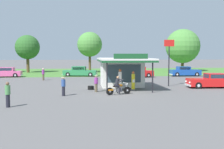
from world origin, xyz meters
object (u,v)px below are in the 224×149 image
object	(u,v)px
roadside_pole_sign	(169,55)
spare_tire_stack	(91,88)
parked_car_back_row_far_right	(6,73)
bystander_chatting_near_pumps	(8,94)
parked_car_back_row_left	(135,72)
bystander_strolling_foreground	(43,74)
featured_classic_sedan	(211,81)
bystander_leaning_by_kiosk	(96,83)
gas_pump_offside	(133,82)
bystander_standing_back_lot	(63,86)
motorcycle_with_rider	(118,87)
parked_car_second_row_spare	(185,72)
bystander_admiring_sedan	(129,73)
gas_pump_nearside	(120,81)
parked_car_back_row_centre	(80,72)

from	to	relation	value
roadside_pole_sign	spare_tire_stack	distance (m)	9.26
parked_car_back_row_far_right	bystander_chatting_near_pumps	xyz separation A→B (m)	(6.67, -24.11, 0.20)
parked_car_back_row_left	bystander_strolling_foreground	size ratio (longest dim) A/B	3.55
featured_classic_sedan	bystander_leaning_by_kiosk	xyz separation A→B (m)	(-11.99, -1.87, 0.13)
gas_pump_offside	bystander_standing_back_lot	bearing A→B (deg)	-155.57
bystander_leaning_by_kiosk	spare_tire_stack	distance (m)	1.83
parked_car_back_row_left	bystander_leaning_by_kiosk	bearing A→B (deg)	-113.85
bystander_chatting_near_pumps	roadside_pole_sign	distance (m)	17.54
roadside_pole_sign	parked_car_back_row_far_right	bearing A→B (deg)	146.07
motorcycle_with_rider	parked_car_second_row_spare	bearing A→B (deg)	54.27
bystander_leaning_by_kiosk	bystander_chatting_near_pumps	xyz separation A→B (m)	(-6.05, -6.51, 0.08)
featured_classic_sedan	bystander_strolling_foreground	bearing A→B (deg)	151.57
motorcycle_with_rider	bystander_strolling_foreground	world-z (taller)	bystander_strolling_foreground
gas_pump_offside	parked_car_back_row_left	distance (m)	14.53
bystander_standing_back_lot	bystander_chatting_near_pumps	bearing A→B (deg)	-126.29
featured_classic_sedan	bystander_admiring_sedan	size ratio (longest dim) A/B	2.99
parked_car_back_row_far_right	bystander_admiring_sedan	xyz separation A→B (m)	(17.74, -6.47, 0.21)
spare_tire_stack	gas_pump_nearside	bearing A→B (deg)	-17.04
motorcycle_with_rider	featured_classic_sedan	world-z (taller)	motorcycle_with_rider
bystander_admiring_sedan	roadside_pole_sign	xyz separation A→B (m)	(3.02, -7.49, 2.49)
bystander_strolling_foreground	bystander_chatting_near_pumps	size ratio (longest dim) A/B	0.98
roadside_pole_sign	bystander_standing_back_lot	bearing A→B (deg)	-152.19
bystander_leaning_by_kiosk	bystander_chatting_near_pumps	distance (m)	8.89
parked_car_back_row_far_right	roadside_pole_sign	size ratio (longest dim) A/B	0.99
parked_car_back_row_centre	bystander_chatting_near_pumps	world-z (taller)	bystander_chatting_near_pumps
bystander_strolling_foreground	bystander_leaning_by_kiosk	xyz separation A→B (m)	(6.37, -11.81, -0.06)
gas_pump_nearside	motorcycle_with_rider	xyz separation A→B (m)	(-0.53, -2.65, -0.28)
gas_pump_nearside	bystander_admiring_sedan	size ratio (longest dim) A/B	1.23
bystander_admiring_sedan	gas_pump_nearside	bearing A→B (deg)	-104.65
parked_car_back_row_centre	bystander_admiring_sedan	world-z (taller)	bystander_admiring_sedan
parked_car_back_row_far_right	spare_tire_stack	xyz separation A→B (m)	(12.30, -15.93, -0.50)
gas_pump_nearside	bystander_chatting_near_pumps	size ratio (longest dim) A/B	1.23
gas_pump_nearside	parked_car_second_row_spare	distance (m)	20.08
bystander_chatting_near_pumps	bystander_leaning_by_kiosk	bearing A→B (deg)	47.08
parked_car_second_row_spare	parked_car_back_row_centre	xyz separation A→B (m)	(-16.55, 1.64, 0.00)
gas_pump_offside	spare_tire_stack	xyz separation A→B (m)	(-4.03, 0.84, -0.65)
bystander_chatting_near_pumps	spare_tire_stack	xyz separation A→B (m)	(5.62, 8.18, -0.70)
roadside_pole_sign	bystander_leaning_by_kiosk	bearing A→B (deg)	-155.66
featured_classic_sedan	bystander_standing_back_lot	bearing A→B (deg)	-165.05
parked_car_second_row_spare	parked_car_back_row_centre	distance (m)	16.63
gas_pump_nearside	parked_car_back_row_centre	distance (m)	17.70
parked_car_back_row_far_right	motorcycle_with_rider	bearing A→B (deg)	-53.21
motorcycle_with_rider	spare_tire_stack	distance (m)	4.17
motorcycle_with_rider	parked_car_back_row_far_right	size ratio (longest dim) A/B	0.45
motorcycle_with_rider	bystander_standing_back_lot	xyz separation A→B (m)	(-4.60, -0.26, 0.19)
gas_pump_nearside	featured_classic_sedan	xyz separation A→B (m)	(9.67, 1.04, -0.27)
bystander_strolling_foreground	bystander_standing_back_lot	xyz separation A→B (m)	(3.57, -13.89, -0.01)
motorcycle_with_rider	spare_tire_stack	xyz separation A→B (m)	(-2.22, 3.49, -0.47)
bystander_standing_back_lot	bystander_chatting_near_pumps	world-z (taller)	bystander_chatting_near_pumps
gas_pump_nearside	parked_car_second_row_spare	bearing A→B (deg)	51.08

